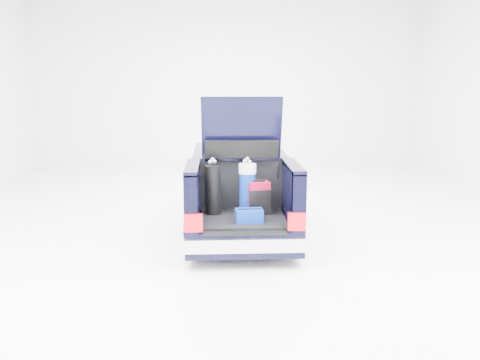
{
  "coord_description": "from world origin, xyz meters",
  "views": [
    {
      "loc": [
        -0.4,
        -9.12,
        2.75
      ],
      "look_at": [
        0.0,
        -0.5,
        1.0
      ],
      "focal_mm": 38.0,
      "sensor_mm": 36.0,
      "label": 1
    }
  ],
  "objects_px": {
    "black_golf_bag": "(213,189)",
    "red_suitcase": "(258,198)",
    "car": "(238,191)",
    "blue_golf_bag": "(247,188)",
    "blue_duffel": "(249,216)"
  },
  "relations": [
    {
      "from": "car",
      "to": "black_golf_bag",
      "type": "bearing_deg",
      "value": -108.85
    },
    {
      "from": "black_golf_bag",
      "to": "blue_golf_bag",
      "type": "bearing_deg",
      "value": 15.61
    },
    {
      "from": "black_golf_bag",
      "to": "blue_duffel",
      "type": "xyz_separation_m",
      "value": [
        0.55,
        -0.47,
        -0.31
      ]
    },
    {
      "from": "red_suitcase",
      "to": "blue_golf_bag",
      "type": "xyz_separation_m",
      "value": [
        -0.17,
        0.06,
        0.15
      ]
    },
    {
      "from": "car",
      "to": "blue_duffel",
      "type": "distance_m",
      "value": 1.84
    },
    {
      "from": "blue_golf_bag",
      "to": "car",
      "type": "bearing_deg",
      "value": 117.72
    },
    {
      "from": "car",
      "to": "red_suitcase",
      "type": "relative_size",
      "value": 8.28
    },
    {
      "from": "red_suitcase",
      "to": "black_golf_bag",
      "type": "relative_size",
      "value": 0.62
    },
    {
      "from": "black_golf_bag",
      "to": "blue_duffel",
      "type": "relative_size",
      "value": 2.12
    },
    {
      "from": "black_golf_bag",
      "to": "red_suitcase",
      "type": "bearing_deg",
      "value": 11.01
    },
    {
      "from": "blue_golf_bag",
      "to": "blue_duffel",
      "type": "xyz_separation_m",
      "value": [
        -0.0,
        -0.47,
        -0.32
      ]
    },
    {
      "from": "black_golf_bag",
      "to": "blue_duffel",
      "type": "bearing_deg",
      "value": -25.47
    },
    {
      "from": "red_suitcase",
      "to": "black_golf_bag",
      "type": "distance_m",
      "value": 0.74
    },
    {
      "from": "car",
      "to": "red_suitcase",
      "type": "xyz_separation_m",
      "value": [
        0.25,
        -1.42,
        0.19
      ]
    },
    {
      "from": "black_golf_bag",
      "to": "blue_golf_bag",
      "type": "height_order",
      "value": "blue_golf_bag"
    }
  ]
}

